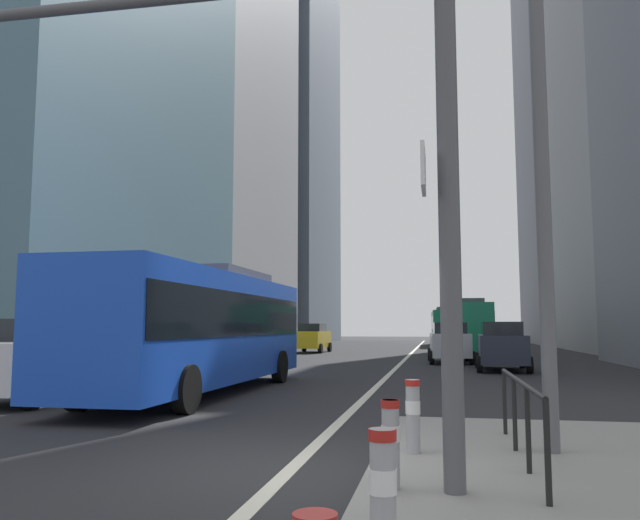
{
  "coord_description": "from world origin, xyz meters",
  "views": [
    {
      "loc": [
        1.85,
        -7.74,
        1.78
      ],
      "look_at": [
        -3.49,
        20.61,
        4.79
      ],
      "focal_mm": 35.49,
      "sensor_mm": 36.0,
      "label": 1
    }
  ],
  "objects_px": {
    "sedan_white_oncoming": "(40,359)",
    "car_oncoming_mid": "(312,338)",
    "city_bus_red_distant": "(446,325)",
    "car_receding_near": "(450,342)",
    "car_receding_far": "(502,346)",
    "traffic_signal_gantry": "(226,111)",
    "city_bus_blue_oncoming": "(201,324)",
    "bollard_back": "(413,412)",
    "street_lamp_post": "(538,69)",
    "bollard_left": "(383,490)",
    "city_bus_red_receding": "(467,325)",
    "bollard_right": "(391,439)"
  },
  "relations": [
    {
      "from": "bollard_right",
      "to": "bollard_left",
      "type": "bearing_deg",
      "value": -87.09
    },
    {
      "from": "city_bus_red_distant",
      "to": "bollard_right",
      "type": "xyz_separation_m",
      "value": [
        -1.12,
        -51.92,
        -1.2
      ]
    },
    {
      "from": "city_bus_red_receding",
      "to": "bollard_left",
      "type": "bearing_deg",
      "value": -93.26
    },
    {
      "from": "car_oncoming_mid",
      "to": "bollard_left",
      "type": "height_order",
      "value": "car_oncoming_mid"
    },
    {
      "from": "city_bus_red_distant",
      "to": "car_receding_near",
      "type": "xyz_separation_m",
      "value": [
        -0.15,
        -26.93,
        -0.85
      ]
    },
    {
      "from": "city_bus_blue_oncoming",
      "to": "sedan_white_oncoming",
      "type": "relative_size",
      "value": 2.63
    },
    {
      "from": "sedan_white_oncoming",
      "to": "city_bus_red_distant",
      "type": "xyz_separation_m",
      "value": [
        10.03,
        44.7,
        0.85
      ]
    },
    {
      "from": "city_bus_red_distant",
      "to": "car_receding_near",
      "type": "bearing_deg",
      "value": -90.32
    },
    {
      "from": "traffic_signal_gantry",
      "to": "street_lamp_post",
      "type": "bearing_deg",
      "value": 31.45
    },
    {
      "from": "bollard_left",
      "to": "bollard_back",
      "type": "xyz_separation_m",
      "value": [
        0.04,
        3.95,
        0.01
      ]
    },
    {
      "from": "car_oncoming_mid",
      "to": "street_lamp_post",
      "type": "distance_m",
      "value": 35.2
    },
    {
      "from": "car_receding_near",
      "to": "bollard_back",
      "type": "distance_m",
      "value": 23.17
    },
    {
      "from": "street_lamp_post",
      "to": "bollard_left",
      "type": "bearing_deg",
      "value": -112.65
    },
    {
      "from": "bollard_left",
      "to": "city_bus_blue_oncoming",
      "type": "bearing_deg",
      "value": 116.83
    },
    {
      "from": "city_bus_red_distant",
      "to": "bollard_back",
      "type": "bearing_deg",
      "value": -91.12
    },
    {
      "from": "car_receding_far",
      "to": "street_lamp_post",
      "type": "bearing_deg",
      "value": -93.34
    },
    {
      "from": "car_receding_near",
      "to": "car_receding_far",
      "type": "height_order",
      "value": "same"
    },
    {
      "from": "sedan_white_oncoming",
      "to": "bollard_back",
      "type": "bearing_deg",
      "value": -30.72
    },
    {
      "from": "bollard_right",
      "to": "city_bus_blue_oncoming",
      "type": "bearing_deg",
      "value": 121.32
    },
    {
      "from": "city_bus_blue_oncoming",
      "to": "bollard_back",
      "type": "distance_m",
      "value": 9.64
    },
    {
      "from": "street_lamp_post",
      "to": "bollard_left",
      "type": "distance_m",
      "value": 6.57
    },
    {
      "from": "city_bus_blue_oncoming",
      "to": "sedan_white_oncoming",
      "type": "bearing_deg",
      "value": -145.59
    },
    {
      "from": "bollard_right",
      "to": "car_receding_far",
      "type": "bearing_deg",
      "value": 81.6
    },
    {
      "from": "sedan_white_oncoming",
      "to": "car_oncoming_mid",
      "type": "relative_size",
      "value": 1.02
    },
    {
      "from": "city_bus_red_distant",
      "to": "street_lamp_post",
      "type": "distance_m",
      "value": 49.85
    },
    {
      "from": "city_bus_blue_oncoming",
      "to": "city_bus_red_distant",
      "type": "xyz_separation_m",
      "value": [
        6.84,
        42.52,
        0.0
      ]
    },
    {
      "from": "car_oncoming_mid",
      "to": "sedan_white_oncoming",
      "type": "bearing_deg",
      "value": -91.81
    },
    {
      "from": "car_receding_far",
      "to": "traffic_signal_gantry",
      "type": "xyz_separation_m",
      "value": [
        -4.72,
        -20.0,
        3.17
      ]
    },
    {
      "from": "city_bus_blue_oncoming",
      "to": "car_receding_near",
      "type": "xyz_separation_m",
      "value": [
        6.69,
        15.59,
        -0.85
      ]
    },
    {
      "from": "car_oncoming_mid",
      "to": "car_receding_far",
      "type": "relative_size",
      "value": 0.94
    },
    {
      "from": "traffic_signal_gantry",
      "to": "city_bus_blue_oncoming",
      "type": "bearing_deg",
      "value": 112.61
    },
    {
      "from": "traffic_signal_gantry",
      "to": "bollard_left",
      "type": "height_order",
      "value": "traffic_signal_gantry"
    },
    {
      "from": "city_bus_red_distant",
      "to": "city_bus_blue_oncoming",
      "type": "bearing_deg",
      "value": -99.14
    },
    {
      "from": "bollard_left",
      "to": "bollard_back",
      "type": "bearing_deg",
      "value": 89.4
    },
    {
      "from": "bollard_left",
      "to": "bollard_right",
      "type": "bearing_deg",
      "value": 92.91
    },
    {
      "from": "city_bus_red_distant",
      "to": "street_lamp_post",
      "type": "relative_size",
      "value": 1.46
    },
    {
      "from": "city_bus_red_receding",
      "to": "car_receding_far",
      "type": "height_order",
      "value": "city_bus_red_receding"
    },
    {
      "from": "city_bus_red_distant",
      "to": "traffic_signal_gantry",
      "type": "relative_size",
      "value": 1.64
    },
    {
      "from": "sedan_white_oncoming",
      "to": "street_lamp_post",
      "type": "bearing_deg",
      "value": -24.89
    },
    {
      "from": "city_bus_blue_oncoming",
      "to": "city_bus_red_distant",
      "type": "relative_size",
      "value": 0.98
    },
    {
      "from": "traffic_signal_gantry",
      "to": "bollard_left",
      "type": "xyz_separation_m",
      "value": [
        1.89,
        -2.06,
        -3.5
      ]
    },
    {
      "from": "sedan_white_oncoming",
      "to": "car_receding_far",
      "type": "height_order",
      "value": "same"
    },
    {
      "from": "city_bus_red_receding",
      "to": "car_oncoming_mid",
      "type": "height_order",
      "value": "city_bus_red_receding"
    },
    {
      "from": "bollard_right",
      "to": "city_bus_red_receding",
      "type": "bearing_deg",
      "value": 86.36
    },
    {
      "from": "traffic_signal_gantry",
      "to": "bollard_right",
      "type": "height_order",
      "value": "traffic_signal_gantry"
    },
    {
      "from": "car_oncoming_mid",
      "to": "city_bus_red_receding",
      "type": "bearing_deg",
      "value": -4.71
    },
    {
      "from": "car_receding_far",
      "to": "car_oncoming_mid",
      "type": "bearing_deg",
      "value": 124.8
    },
    {
      "from": "city_bus_blue_oncoming",
      "to": "traffic_signal_gantry",
      "type": "bearing_deg",
      "value": -67.39
    },
    {
      "from": "sedan_white_oncoming",
      "to": "traffic_signal_gantry",
      "type": "relative_size",
      "value": 0.61
    },
    {
      "from": "city_bus_red_receding",
      "to": "traffic_signal_gantry",
      "type": "bearing_deg",
      "value": -96.53
    }
  ]
}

